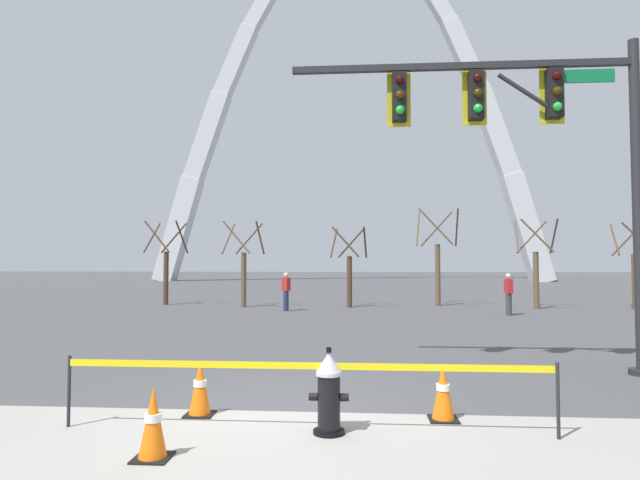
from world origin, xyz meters
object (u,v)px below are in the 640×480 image
object	(u,v)px
traffic_cone_curb_edge	(443,392)
traffic_signal_gantry	(536,136)
pedestrian_walking_left	(286,291)
traffic_cone_mid_sidewalk	(153,423)
pedestrian_standing_center	(509,294)
fire_hydrant	(329,393)
monument_arch	(348,120)
traffic_cone_by_hydrant	(200,388)

from	to	relation	value
traffic_cone_curb_edge	traffic_signal_gantry	bearing A→B (deg)	53.86
traffic_signal_gantry	pedestrian_walking_left	distance (m)	13.92
traffic_cone_mid_sidewalk	pedestrian_standing_center	size ratio (longest dim) A/B	0.46
fire_hydrant	traffic_signal_gantry	bearing A→B (deg)	45.20
traffic_signal_gantry	monument_arch	bearing A→B (deg)	95.03
traffic_cone_by_hydrant	traffic_signal_gantry	bearing A→B (deg)	29.57
traffic_cone_by_hydrant	traffic_signal_gantry	xyz separation A→B (m)	(5.27, 2.99, 3.91)
traffic_cone_mid_sidewalk	pedestrian_walking_left	size ratio (longest dim) A/B	0.46
fire_hydrant	traffic_signal_gantry	distance (m)	6.33
traffic_cone_by_hydrant	monument_arch	size ratio (longest dim) A/B	0.02
fire_hydrant	pedestrian_standing_center	bearing A→B (deg)	67.17
fire_hydrant	traffic_cone_by_hydrant	bearing A→B (deg)	160.41
traffic_cone_curb_edge	pedestrian_standing_center	bearing A→B (deg)	71.31
fire_hydrant	traffic_cone_mid_sidewalk	bearing A→B (deg)	-152.05
traffic_cone_mid_sidewalk	traffic_cone_curb_edge	xyz separation A→B (m)	(3.10, 1.52, 0.00)
traffic_cone_curb_edge	traffic_signal_gantry	distance (m)	5.37
traffic_signal_gantry	pedestrian_standing_center	xyz separation A→B (m)	(2.46, 10.72, -3.45)
traffic_cone_by_hydrant	pedestrian_standing_center	bearing A→B (deg)	60.60
traffic_cone_by_hydrant	monument_arch	bearing A→B (deg)	88.98
monument_arch	traffic_signal_gantry	bearing A→B (deg)	-84.97
fire_hydrant	pedestrian_standing_center	size ratio (longest dim) A/B	0.62
pedestrian_standing_center	fire_hydrant	bearing A→B (deg)	-112.83
traffic_cone_mid_sidewalk	monument_arch	distance (m)	56.65
traffic_cone_by_hydrant	traffic_signal_gantry	size ratio (longest dim) A/B	0.11
fire_hydrant	traffic_cone_curb_edge	world-z (taller)	fire_hydrant
fire_hydrant	traffic_cone_mid_sidewalk	distance (m)	1.94
monument_arch	traffic_cone_curb_edge	bearing A→B (deg)	-87.63
traffic_signal_gantry	pedestrian_standing_center	size ratio (longest dim) A/B	4.04
pedestrian_walking_left	pedestrian_standing_center	xyz separation A→B (m)	(8.69, -1.25, 0.00)
traffic_cone_mid_sidewalk	traffic_signal_gantry	world-z (taller)	traffic_signal_gantry
fire_hydrant	pedestrian_walking_left	distance (m)	15.79
traffic_cone_mid_sidewalk	traffic_signal_gantry	xyz separation A→B (m)	(5.28, 4.50, 3.91)
traffic_cone_mid_sidewalk	fire_hydrant	bearing A→B (deg)	27.95
traffic_cone_curb_edge	monument_arch	bearing A→B (deg)	92.37
fire_hydrant	pedestrian_standing_center	world-z (taller)	pedestrian_standing_center
pedestrian_walking_left	fire_hydrant	bearing A→B (deg)	-80.29
fire_hydrant	pedestrian_walking_left	size ratio (longest dim) A/B	0.62
traffic_cone_curb_edge	pedestrian_standing_center	world-z (taller)	pedestrian_standing_center
traffic_cone_by_hydrant	monument_arch	distance (m)	55.22
fire_hydrant	monument_arch	xyz separation A→B (m)	(-0.77, 52.82, 17.83)
traffic_cone_by_hydrant	traffic_cone_mid_sidewalk	size ratio (longest dim) A/B	1.00
traffic_cone_by_hydrant	pedestrian_walking_left	size ratio (longest dim) A/B	0.46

